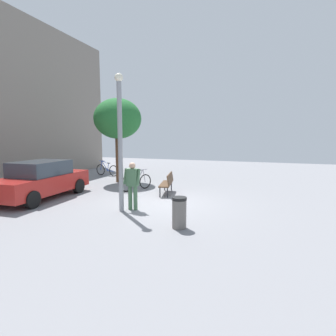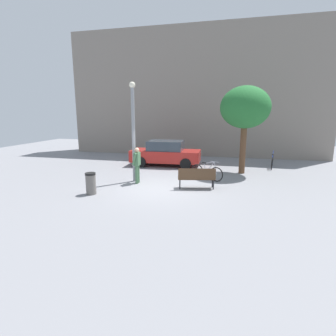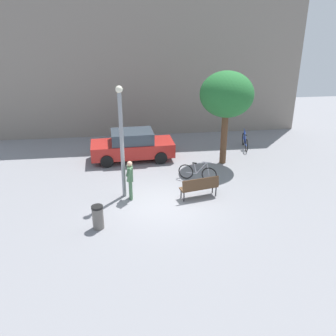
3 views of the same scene
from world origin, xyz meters
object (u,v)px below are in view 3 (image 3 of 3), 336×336
bicycle_silver (198,173)px  trash_bin (98,217)px  person_by_lamppost (130,177)px  park_bench (200,186)px  lamppost (122,138)px  plaza_tree (227,95)px  parked_car_red (132,146)px  bicycle_blue (245,142)px

bicycle_silver → trash_bin: size_ratio=1.85×
person_by_lamppost → park_bench: 2.87m
lamppost → park_bench: 3.72m
person_by_lamppost → plaza_tree: 6.34m
plaza_tree → parked_car_red: size_ratio=1.08×
lamppost → trash_bin: lamppost is taller
bicycle_blue → trash_bin: bicycle_blue is taller
plaza_tree → lamppost: bearing=-149.0°
lamppost → person_by_lamppost: size_ratio=2.76×
person_by_lamppost → parked_car_red: size_ratio=0.39×
lamppost → bicycle_silver: bearing=18.2°
lamppost → parked_car_red: size_ratio=1.08×
bicycle_blue → parked_car_red: 6.41m
lamppost → bicycle_blue: size_ratio=2.56×
lamppost → plaza_tree: (5.04, 3.03, 0.91)m
plaza_tree → bicycle_silver: plaza_tree is taller
bicycle_silver → trash_bin: bearing=-141.1°
person_by_lamppost → bicycle_blue: 8.45m
parked_car_red → lamppost: bearing=-97.2°
park_bench → bicycle_blue: bearing=55.9°
bicycle_silver → parked_car_red: parked_car_red is taller
lamppost → bicycle_silver: lamppost is taller
parked_car_red → trash_bin: 6.58m
bicycle_blue → trash_bin: bearing=-136.7°
parked_car_red → bicycle_blue: bearing=8.4°
park_bench → bicycle_blue: 6.71m
bicycle_silver → person_by_lamppost: bearing=-155.6°
trash_bin → bicycle_silver: bearing=38.9°
plaza_tree → bicycle_blue: size_ratio=2.57×
bicycle_blue → parked_car_red: bearing=-171.6°
trash_bin → plaza_tree: bearing=42.0°
parked_car_red → person_by_lamppost: bearing=-93.3°
bicycle_silver → bicycle_blue: same height
bicycle_silver → bicycle_blue: (3.50, 3.87, 0.00)m
lamppost → bicycle_silver: (3.34, 1.10, -2.17)m
lamppost → bicycle_blue: 8.73m
bicycle_silver → trash_bin: 5.54m
bicycle_silver → parked_car_red: 4.09m
lamppost → plaza_tree: bearing=31.0°
plaza_tree → trash_bin: bearing=-138.0°
plaza_tree → trash_bin: size_ratio=5.20×
person_by_lamppost → trash_bin: person_by_lamppost is taller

